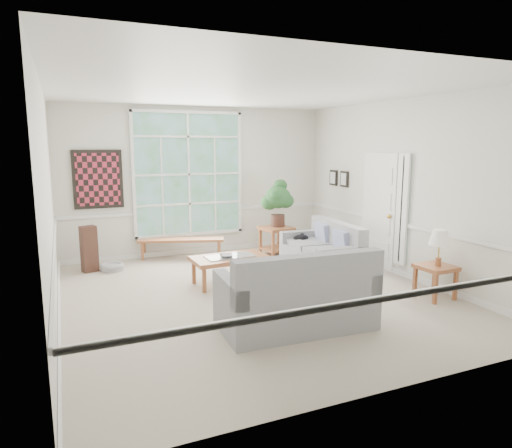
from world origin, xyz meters
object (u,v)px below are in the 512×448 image
(loveseat_front, at_px, (296,287))
(end_table, at_px, (276,241))
(loveseat_right, at_px, (320,248))
(side_table, at_px, (435,282))
(coffee_table, at_px, (230,270))

(loveseat_front, xyz_separation_m, end_table, (1.41, 3.49, -0.21))
(loveseat_right, xyz_separation_m, side_table, (0.87, -1.81, -0.20))
(coffee_table, bearing_deg, end_table, 41.60)
(end_table, xyz_separation_m, side_table, (0.98, -3.36, -0.04))
(loveseat_right, distance_m, end_table, 1.57)
(loveseat_front, distance_m, coffee_table, 2.01)
(coffee_table, height_order, end_table, end_table)
(loveseat_right, relative_size, side_table, 3.35)
(loveseat_front, xyz_separation_m, coffee_table, (-0.14, 1.98, -0.28))
(loveseat_front, height_order, coffee_table, loveseat_front)
(side_table, bearing_deg, loveseat_front, -177.01)
(loveseat_front, xyz_separation_m, side_table, (2.39, 0.12, -0.25))
(loveseat_right, bearing_deg, side_table, -60.15)
(loveseat_front, height_order, side_table, loveseat_front)
(coffee_table, relative_size, side_table, 2.44)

